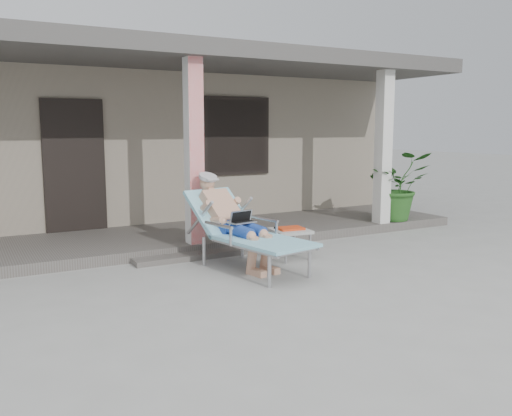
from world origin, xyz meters
TOP-DOWN VIEW (x-y plane):
  - ground at (0.00, 0.00)m, footprint 60.00×60.00m
  - house at (0.00, 6.50)m, footprint 10.40×5.40m
  - porch_deck at (0.00, 3.00)m, footprint 10.00×2.00m
  - porch_overhang at (0.00, 2.95)m, footprint 10.00×2.30m
  - porch_step at (0.00, 1.85)m, footprint 2.00×0.30m
  - lounger at (0.20, 1.16)m, footprint 1.09×2.04m
  - side_table at (1.01, 1.20)m, footprint 0.55×0.55m
  - potted_palm at (3.93, 2.25)m, footprint 1.35×1.26m

SIDE VIEW (x-z plane):
  - ground at x=0.00m, z-range 0.00..0.00m
  - porch_step at x=0.00m, z-range 0.00..0.07m
  - porch_deck at x=0.00m, z-range 0.00..0.15m
  - side_table at x=1.01m, z-range 0.15..0.59m
  - potted_palm at x=3.93m, z-range 0.15..1.39m
  - lounger at x=0.20m, z-range 0.15..1.43m
  - house at x=0.00m, z-range 0.02..3.32m
  - porch_overhang at x=0.00m, z-range 1.36..4.21m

